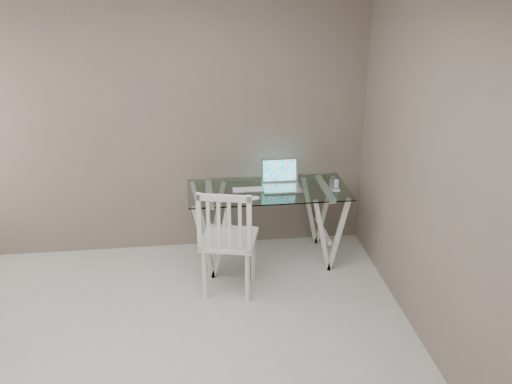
# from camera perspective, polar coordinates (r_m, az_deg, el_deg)

# --- Properties ---
(room) EXTENTS (4.50, 4.52, 2.71)m
(room) POSITION_cam_1_polar(r_m,az_deg,el_deg) (3.27, -12.59, 2.91)
(room) COLOR #B7B4B0
(room) RESTS_ON ground
(desk) EXTENTS (1.50, 0.70, 0.75)m
(desk) POSITION_cam_1_polar(r_m,az_deg,el_deg) (5.50, 1.17, -3.20)
(desk) COLOR silver
(desk) RESTS_ON ground
(chair) EXTENTS (0.56, 0.56, 1.01)m
(chair) POSITION_cam_1_polar(r_m,az_deg,el_deg) (4.88, -2.89, -4.53)
(chair) COLOR white
(chair) RESTS_ON ground
(laptop) EXTENTS (0.35, 0.30, 0.25)m
(laptop) POSITION_cam_1_polar(r_m,az_deg,el_deg) (5.40, 2.50, 1.15)
(laptop) COLOR silver
(laptop) RESTS_ON desk
(keyboard) EXTENTS (0.29, 0.13, 0.01)m
(keyboard) POSITION_cam_1_polar(r_m,az_deg,el_deg) (5.33, -0.88, 0.23)
(keyboard) COLOR silver
(keyboard) RESTS_ON desk
(mouse) EXTENTS (0.11, 0.07, 0.04)m
(mouse) POSITION_cam_1_polar(r_m,az_deg,el_deg) (5.11, -0.22, -0.63)
(mouse) COLOR white
(mouse) RESTS_ON desk
(phone_dock) EXTENTS (0.06, 0.06, 0.12)m
(phone_dock) POSITION_cam_1_polar(r_m,az_deg,el_deg) (5.36, 8.01, 0.49)
(phone_dock) COLOR white
(phone_dock) RESTS_ON desk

